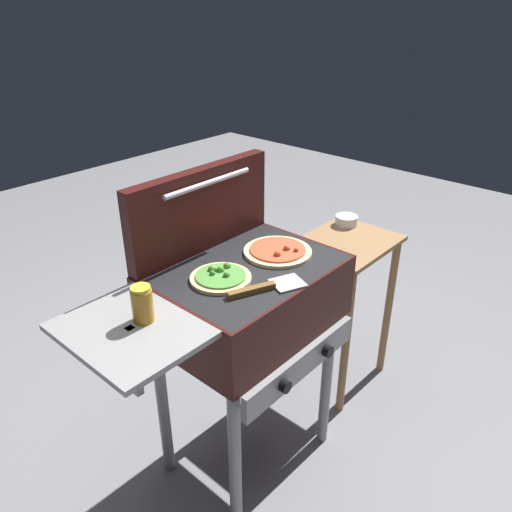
{
  "coord_description": "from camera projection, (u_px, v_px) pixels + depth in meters",
  "views": [
    {
      "loc": [
        -1.1,
        -1.02,
        1.72
      ],
      "look_at": [
        0.05,
        0.0,
        0.92
      ],
      "focal_mm": 35.02,
      "sensor_mm": 36.0,
      "label": 1
    }
  ],
  "objects": [
    {
      "name": "grill_lid_open",
      "position": [
        201.0,
        209.0,
        1.76
      ],
      "size": [
        0.63,
        0.08,
        0.3
      ],
      "color": "#38110F",
      "rests_on": "grill"
    },
    {
      "name": "spatula",
      "position": [
        267.0,
        287.0,
        1.57
      ],
      "size": [
        0.26,
        0.15,
        0.02
      ],
      "color": "#B7BABF",
      "rests_on": "grill"
    },
    {
      "name": "sauce_jar",
      "position": [
        142.0,
        304.0,
        1.4
      ],
      "size": [
        0.06,
        0.06,
        0.11
      ],
      "color": "#B77A1E",
      "rests_on": "grill"
    },
    {
      "name": "topping_bowl_near",
      "position": [
        346.0,
        221.0,
        2.35
      ],
      "size": [
        0.11,
        0.11,
        0.04
      ],
      "color": "silver",
      "rests_on": "prep_table"
    },
    {
      "name": "pizza_veggie",
      "position": [
        221.0,
        277.0,
        1.62
      ],
      "size": [
        0.2,
        0.2,
        0.03
      ],
      "color": "#E0C17F",
      "rests_on": "grill"
    },
    {
      "name": "prep_table",
      "position": [
        343.0,
        283.0,
        2.31
      ],
      "size": [
        0.44,
        0.36,
        0.76
      ],
      "color": "olive",
      "rests_on": "ground_plane"
    },
    {
      "name": "grill",
      "position": [
        245.0,
        304.0,
        1.76
      ],
      "size": [
        0.96,
        0.53,
        0.9
      ],
      "color": "#38110F",
      "rests_on": "ground_plane"
    },
    {
      "name": "pizza_pepperoni",
      "position": [
        278.0,
        251.0,
        1.79
      ],
      "size": [
        0.25,
        0.25,
        0.03
      ],
      "color": "beige",
      "rests_on": "grill"
    },
    {
      "name": "ground_plane",
      "position": [
        248.0,
        452.0,
        2.12
      ],
      "size": [
        8.0,
        8.0,
        0.0
      ],
      "primitive_type": "plane",
      "color": "gray"
    }
  ]
}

